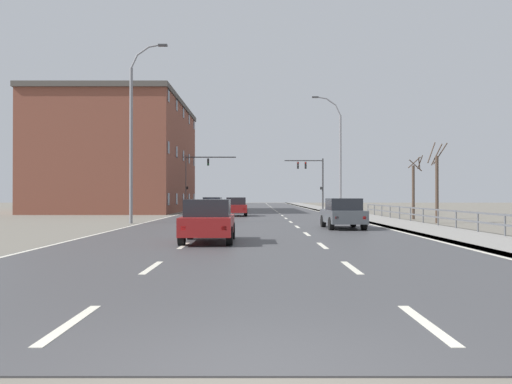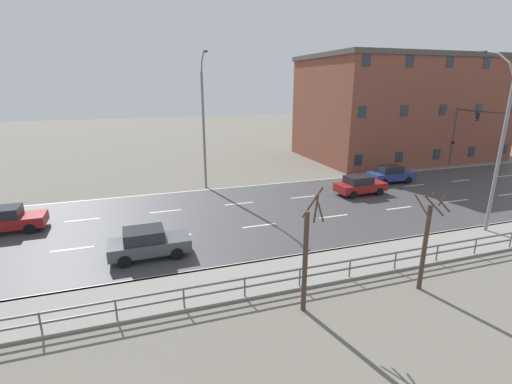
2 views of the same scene
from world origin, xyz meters
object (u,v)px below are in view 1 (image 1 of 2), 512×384
at_px(street_lamp_left_bank, 136,135).
at_px(brick_building, 124,157).
at_px(car_far_right, 211,220).
at_px(traffic_signal_right, 316,175).
at_px(car_mid_centre, 345,213).
at_px(car_near_right, 238,207).
at_px(street_lamp_midground, 341,157).
at_px(traffic_signal_left, 197,174).
at_px(car_distant, 215,206).

relative_size(street_lamp_left_bank, brick_building, 0.49).
height_order(car_far_right, brick_building, brick_building).
distance_m(street_lamp_left_bank, traffic_signal_right, 32.37).
height_order(street_lamp_left_bank, car_mid_centre, street_lamp_left_bank).
distance_m(car_near_right, car_far_right, 24.87).
xyz_separation_m(car_near_right, car_far_right, (-0.05, -24.87, 0.00)).
bearing_deg(car_far_right, street_lamp_left_bank, 112.94).
relative_size(car_near_right, car_far_right, 1.01).
height_order(car_near_right, car_far_right, same).
xyz_separation_m(street_lamp_left_bank, brick_building, (-7.22, 25.31, 0.51)).
distance_m(street_lamp_midground, traffic_signal_left, 19.27).
bearing_deg(street_lamp_left_bank, traffic_signal_right, 63.79).
height_order(traffic_signal_right, car_near_right, traffic_signal_right).
height_order(street_lamp_left_bank, brick_building, brick_building).
bearing_deg(car_mid_centre, street_lamp_midground, 80.30).
bearing_deg(street_lamp_left_bank, car_mid_centre, -23.97).
bearing_deg(car_distant, street_lamp_midground, -8.34).
bearing_deg(car_distant, car_far_right, -83.95).
bearing_deg(car_near_right, car_distant, 113.25).
distance_m(street_lamp_midground, street_lamp_left_bank, 20.68).
distance_m(traffic_signal_right, car_mid_centre, 34.60).
distance_m(traffic_signal_right, brick_building, 21.90).
height_order(street_lamp_midground, car_mid_centre, street_lamp_midground).
bearing_deg(car_mid_centre, traffic_signal_left, 107.82).
bearing_deg(traffic_signal_right, car_mid_centre, -93.74).
bearing_deg(brick_building, car_far_right, -71.33).
xyz_separation_m(car_distant, car_far_right, (2.28, -29.69, 0.00)).
distance_m(traffic_signal_right, traffic_signal_left, 13.75).
height_order(car_distant, car_near_right, same).
distance_m(car_far_right, brick_building, 41.14).
height_order(street_lamp_midground, brick_building, brick_building).
distance_m(street_lamp_midground, traffic_signal_right, 14.73).
relative_size(traffic_signal_right, car_far_right, 1.47).
bearing_deg(traffic_signal_left, street_lamp_midground, -42.22).
bearing_deg(car_far_right, traffic_signal_right, 78.05).
bearing_deg(street_lamp_midground, car_far_right, -108.11).
distance_m(car_mid_centre, car_far_right, 10.12).
bearing_deg(car_mid_centre, car_far_right, -129.15).
bearing_deg(brick_building, car_mid_centre, -57.87).
bearing_deg(car_far_right, street_lamp_midground, 71.21).
relative_size(car_distant, brick_building, 0.18).
distance_m(car_mid_centre, car_near_right, 17.95).
height_order(street_lamp_left_bank, traffic_signal_right, street_lamp_left_bank).
xyz_separation_m(street_lamp_midground, car_far_right, (-9.05, -27.69, -4.36)).
xyz_separation_m(car_near_right, brick_building, (-13.11, 13.80, 5.16)).
relative_size(street_lamp_midground, car_mid_centre, 2.55).
bearing_deg(street_lamp_midground, car_distant, 170.01).
bearing_deg(car_near_right, brick_building, 130.98).
distance_m(street_lamp_left_bank, car_distant, 17.35).
xyz_separation_m(traffic_signal_left, car_mid_centre, (11.39, -32.62, -3.41)).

